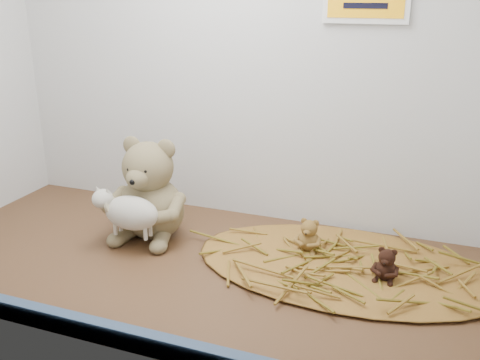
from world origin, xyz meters
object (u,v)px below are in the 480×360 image
at_px(mini_teddy_brown, 387,263).
at_px(mini_teddy_tan, 309,233).
at_px(main_teddy, 150,188).
at_px(toy_lamb, 132,213).

bearing_deg(mini_teddy_brown, mini_teddy_tan, 165.16).
xyz_separation_m(main_teddy, toy_lamb, (0.00, -0.09, -0.03)).
height_order(main_teddy, toy_lamb, main_teddy).
relative_size(main_teddy, mini_teddy_tan, 3.21).
bearing_deg(toy_lamb, mini_teddy_brown, 5.03).
bearing_deg(mini_teddy_brown, main_teddy, -176.61).
relative_size(main_teddy, mini_teddy_brown, 3.51).
bearing_deg(mini_teddy_tan, toy_lamb, -158.75).
bearing_deg(main_teddy, mini_teddy_tan, 2.05).
xyz_separation_m(main_teddy, mini_teddy_tan, (0.37, 0.03, -0.07)).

